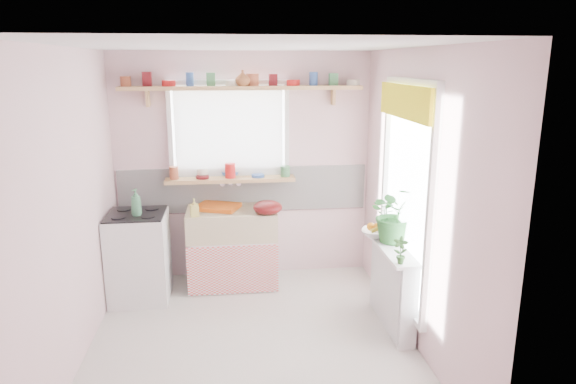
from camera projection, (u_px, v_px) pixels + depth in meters
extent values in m
plane|color=beige|center=(253.00, 344.00, 4.45)|extent=(3.20, 3.20, 0.00)
plane|color=white|center=(247.00, 46.00, 3.84)|extent=(3.20, 3.20, 0.00)
plane|color=silver|center=(244.00, 167.00, 5.69)|extent=(2.80, 0.00, 2.80)
plane|color=silver|center=(264.00, 291.00, 2.61)|extent=(2.80, 0.00, 2.80)
plane|color=silver|center=(70.00, 212.00, 3.99)|extent=(0.00, 3.20, 3.20)
plane|color=silver|center=(417.00, 201.00, 4.30)|extent=(0.00, 3.20, 3.20)
cube|color=white|center=(244.00, 189.00, 5.73)|extent=(2.74, 0.03, 0.50)
cube|color=#CE858C|center=(245.00, 207.00, 5.78)|extent=(2.74, 0.02, 0.12)
cube|color=white|center=(229.00, 131.00, 5.57)|extent=(1.20, 0.01, 1.00)
cube|color=white|center=(229.00, 132.00, 5.50)|extent=(1.15, 0.02, 0.95)
cube|color=white|center=(408.00, 195.00, 4.50)|extent=(0.01, 1.10, 1.90)
cube|color=yellow|center=(404.00, 102.00, 4.29)|extent=(0.03, 1.20, 0.28)
cube|color=white|center=(233.00, 260.00, 5.62)|extent=(0.85, 0.55, 0.55)
cube|color=#EC4745|center=(233.00, 270.00, 5.35)|extent=(0.95, 0.02, 0.53)
cube|color=beige|center=(232.00, 223.00, 5.52)|extent=(0.95, 0.55, 0.30)
cylinder|color=silver|center=(231.00, 182.00, 5.66)|extent=(0.03, 0.22, 0.03)
cube|color=white|center=(139.00, 257.00, 5.23)|extent=(0.58, 0.58, 0.90)
cube|color=black|center=(136.00, 214.00, 5.12)|extent=(0.56, 0.56, 0.02)
cylinder|color=black|center=(118.00, 217.00, 4.96)|extent=(0.14, 0.14, 0.01)
cylinder|color=black|center=(148.00, 216.00, 5.00)|extent=(0.14, 0.14, 0.01)
cylinder|color=black|center=(124.00, 209.00, 5.23)|extent=(0.14, 0.14, 0.01)
cylinder|color=black|center=(152.00, 209.00, 5.27)|extent=(0.14, 0.14, 0.01)
cube|color=white|center=(393.00, 287.00, 4.70)|extent=(0.15, 0.90, 0.75)
cube|color=white|center=(392.00, 248.00, 4.60)|extent=(0.22, 0.95, 0.03)
cube|color=tan|center=(230.00, 179.00, 5.58)|extent=(1.40, 0.22, 0.04)
cube|color=tan|center=(242.00, 88.00, 5.35)|extent=(2.52, 0.24, 0.04)
cylinder|color=#A55133|center=(126.00, 80.00, 5.20)|extent=(0.11, 0.11, 0.12)
cylinder|color=#590F14|center=(147.00, 80.00, 5.22)|extent=(0.11, 0.11, 0.12)
cylinder|color=red|center=(169.00, 83.00, 5.25)|extent=(0.11, 0.11, 0.06)
cylinder|color=#3359A5|center=(190.00, 80.00, 5.27)|extent=(0.11, 0.11, 0.12)
cylinder|color=#3F7F4C|center=(211.00, 80.00, 5.29)|extent=(0.11, 0.11, 0.12)
cylinder|color=silver|center=(232.00, 83.00, 5.32)|extent=(0.11, 0.11, 0.06)
cylinder|color=#A55133|center=(252.00, 80.00, 5.34)|extent=(0.11, 0.11, 0.12)
cylinder|color=#590F14|center=(273.00, 80.00, 5.36)|extent=(0.11, 0.11, 0.12)
cylinder|color=red|center=(293.00, 83.00, 5.40)|extent=(0.11, 0.11, 0.06)
cylinder|color=#3359A5|center=(313.00, 80.00, 5.41)|extent=(0.11, 0.11, 0.12)
cylinder|color=#3F7F4C|center=(333.00, 80.00, 5.44)|extent=(0.11, 0.11, 0.12)
cylinder|color=silver|center=(353.00, 82.00, 5.47)|extent=(0.11, 0.11, 0.06)
cylinder|color=#A55133|center=(172.00, 174.00, 5.49)|extent=(0.11, 0.11, 0.12)
cylinder|color=#590F14|center=(201.00, 173.00, 5.53)|extent=(0.11, 0.11, 0.12)
cylinder|color=red|center=(230.00, 175.00, 5.57)|extent=(0.11, 0.11, 0.06)
cylinder|color=#3359A5|center=(259.00, 172.00, 5.60)|extent=(0.11, 0.11, 0.12)
cylinder|color=#3F7F4C|center=(287.00, 171.00, 5.63)|extent=(0.11, 0.11, 0.12)
cube|color=#D25912|center=(218.00, 207.00, 5.50)|extent=(0.52, 0.46, 0.04)
ellipsoid|color=#5D1011|center=(268.00, 207.00, 5.31)|extent=(0.35, 0.35, 0.14)
imported|color=#29672C|center=(395.00, 214.00, 4.66)|extent=(0.51, 0.45, 0.54)
imported|color=white|center=(376.00, 233.00, 4.86)|extent=(0.35, 0.35, 0.07)
imported|color=#2C5923|center=(400.00, 251.00, 4.18)|extent=(0.14, 0.12, 0.23)
imported|color=#CFC45C|center=(194.00, 208.00, 5.22)|extent=(0.10, 0.10, 0.18)
imported|color=white|center=(203.00, 173.00, 5.59)|extent=(0.16, 0.16, 0.10)
imported|color=#325EA4|center=(230.00, 174.00, 5.63)|extent=(0.23, 0.23, 0.06)
imported|color=#95552D|center=(243.00, 78.00, 5.27)|extent=(0.20, 0.20, 0.16)
imported|color=#408158|center=(136.00, 202.00, 5.02)|extent=(0.14, 0.14, 0.27)
sphere|color=orange|center=(377.00, 227.00, 4.84)|extent=(0.08, 0.08, 0.08)
sphere|color=orange|center=(382.00, 226.00, 4.88)|extent=(0.08, 0.08, 0.08)
sphere|color=orange|center=(371.00, 227.00, 4.86)|extent=(0.08, 0.08, 0.08)
cylinder|color=gold|center=(380.00, 228.00, 4.80)|extent=(0.18, 0.04, 0.10)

